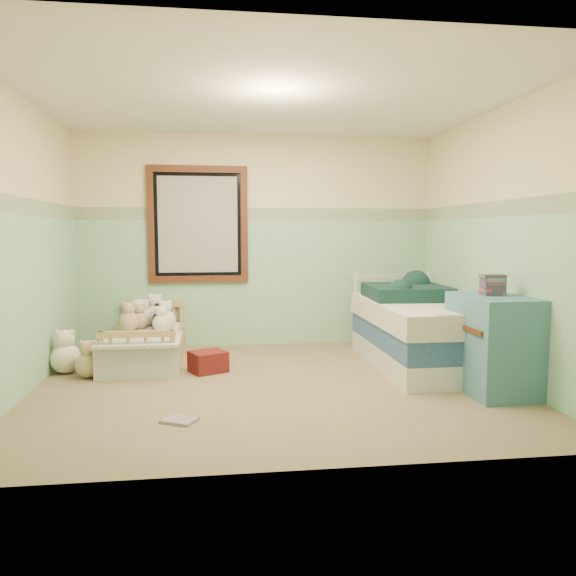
{
  "coord_description": "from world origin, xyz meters",
  "views": [
    {
      "loc": [
        -0.5,
        -4.79,
        1.35
      ],
      "look_at": [
        0.18,
        0.35,
        0.83
      ],
      "focal_mm": 34.31,
      "sensor_mm": 36.0,
      "label": 1
    }
  ],
  "objects": [
    {
      "name": "patchwork_quilt",
      "position": [
        -1.23,
        0.61,
        0.32
      ],
      "size": [
        0.77,
        0.71,
        0.03
      ],
      "primitive_type": "cube",
      "color": "#789EB3",
      "rests_on": "toddler_mattress"
    },
    {
      "name": "extra_plush_3",
      "position": [
        -1.05,
        1.23,
        0.41
      ],
      "size": [
        0.22,
        0.22,
        0.22
      ],
      "primitive_type": "sphere",
      "color": "silver",
      "rests_on": "toddler_mattress"
    },
    {
      "name": "book_stack",
      "position": [
        1.83,
        -0.42,
        0.91
      ],
      "size": [
        0.19,
        0.15,
        0.18
      ],
      "primitive_type": "cube",
      "rotation": [
        0.0,
        0.0,
        -0.07
      ],
      "color": "#43312C",
      "rests_on": "dresser"
    },
    {
      "name": "extra_plush_5",
      "position": [
        -1.43,
        1.21,
        0.41
      ],
      "size": [
        0.21,
        0.21,
        0.21
      ],
      "primitive_type": "sphere",
      "color": "tan",
      "rests_on": "toddler_mattress"
    },
    {
      "name": "toddler_mattress",
      "position": [
        -1.23,
        1.05,
        0.24
      ],
      "size": [
        0.65,
        1.36,
        0.12
      ],
      "primitive_type": "cube",
      "color": "white",
      "rests_on": "toddler_bed_frame"
    },
    {
      "name": "dresser",
      "position": [
        1.83,
        -0.45,
        0.41
      ],
      "size": [
        0.52,
        0.83,
        0.83
      ],
      "primitive_type": "cube",
      "color": "teal",
      "rests_on": "floor"
    },
    {
      "name": "border_strip",
      "position": [
        0.0,
        1.79,
        1.57
      ],
      "size": [
        4.2,
        0.01,
        0.15
      ],
      "primitive_type": "cube",
      "color": "#3E6444",
      "rests_on": "wall_back"
    },
    {
      "name": "extra_plush_4",
      "position": [
        -1.08,
        1.14,
        0.4
      ],
      "size": [
        0.19,
        0.19,
        0.19
      ],
      "primitive_type": "sphere",
      "color": "#F3E9CA",
      "rests_on": "toddler_mattress"
    },
    {
      "name": "plush_floor_cream",
      "position": [
        -1.95,
        0.66,
        0.14
      ],
      "size": [
        0.29,
        0.29,
        0.29
      ],
      "primitive_type": "sphere",
      "color": "#F3E9CA",
      "rests_on": "floor"
    },
    {
      "name": "toddler_bed_frame",
      "position": [
        -1.23,
        1.05,
        0.09
      ],
      "size": [
        0.71,
        1.42,
        0.18
      ],
      "primitive_type": "cube",
      "color": "#B17F4F",
      "rests_on": "floor"
    },
    {
      "name": "wall_right",
      "position": [
        2.1,
        0.0,
        1.25
      ],
      "size": [
        0.04,
        3.6,
        2.5
      ],
      "primitive_type": "cube",
      "color": "beige",
      "rests_on": "floor"
    },
    {
      "name": "extra_plush_2",
      "position": [
        -1.32,
        1.5,
        0.41
      ],
      "size": [
        0.21,
        0.21,
        0.21
      ],
      "primitive_type": "sphere",
      "color": "silver",
      "rests_on": "toddler_mattress"
    },
    {
      "name": "extra_plush_0",
      "position": [
        -1.34,
        1.39,
        0.41
      ],
      "size": [
        0.22,
        0.22,
        0.22
      ],
      "primitive_type": "sphere",
      "color": "silver",
      "rests_on": "toddler_mattress"
    },
    {
      "name": "floor_book",
      "position": [
        -0.77,
        -0.88,
        0.01
      ],
      "size": [
        0.29,
        0.27,
        0.02
      ],
      "primitive_type": "cube",
      "rotation": [
        0.0,
        0.0,
        -0.49
      ],
      "color": "gold",
      "rests_on": "floor"
    },
    {
      "name": "wall_front",
      "position": [
        0.0,
        -1.8,
        1.25
      ],
      "size": [
        4.2,
        0.04,
        2.5
      ],
      "primitive_type": "cube",
      "color": "beige",
      "rests_on": "floor"
    },
    {
      "name": "plush_floor_tan",
      "position": [
        -1.69,
        0.46,
        0.12
      ],
      "size": [
        0.24,
        0.24,
        0.24
      ],
      "primitive_type": "sphere",
      "color": "tan",
      "rests_on": "floor"
    },
    {
      "name": "window_blinds",
      "position": [
        -0.7,
        1.77,
        1.45
      ],
      "size": [
        0.92,
        0.01,
        1.12
      ],
      "primitive_type": "cube",
      "color": "#B9B9B2",
      "rests_on": "window_frame"
    },
    {
      "name": "red_pillow",
      "position": [
        -0.58,
        0.53,
        0.1
      ],
      "size": [
        0.41,
        0.39,
        0.2
      ],
      "primitive_type": "cube",
      "rotation": [
        0.0,
        0.0,
        0.44
      ],
      "color": "maroon",
      "rests_on": "floor"
    },
    {
      "name": "ceiling",
      "position": [
        0.0,
        0.0,
        2.51
      ],
      "size": [
        4.2,
        3.6,
        0.02
      ],
      "primitive_type": "cube",
      "color": "silver",
      "rests_on": "wall_back"
    },
    {
      "name": "floor",
      "position": [
        0.0,
        0.0,
        -0.01
      ],
      "size": [
        4.2,
        3.6,
        0.02
      ],
      "primitive_type": "cube",
      "color": "olive",
      "rests_on": "ground"
    },
    {
      "name": "plush_bed_brown",
      "position": [
        -1.38,
        1.55,
        0.39
      ],
      "size": [
        0.18,
        0.18,
        0.18
      ],
      "primitive_type": "sphere",
      "color": "brown",
      "rests_on": "toddler_mattress"
    },
    {
      "name": "twin_bed_frame",
      "position": [
        1.55,
        0.49,
        0.11
      ],
      "size": [
        0.93,
        1.87,
        0.22
      ],
      "primitive_type": "cube",
      "color": "silver",
      "rests_on": "floor"
    },
    {
      "name": "plush_bed_tan",
      "position": [
        -1.33,
        1.33,
        0.4
      ],
      "size": [
        0.19,
        0.19,
        0.19
      ],
      "primitive_type": "sphere",
      "color": "tan",
      "rests_on": "toddler_mattress"
    },
    {
      "name": "plush_bed_white",
      "position": [
        -1.18,
        1.55,
        0.43
      ],
      "size": [
        0.25,
        0.25,
        0.25
      ],
      "primitive_type": "sphere",
      "color": "silver",
      "rests_on": "toddler_mattress"
    },
    {
      "name": "wall_back",
      "position": [
        0.0,
        1.8,
        1.25
      ],
      "size": [
        4.2,
        0.04,
        2.5
      ],
      "primitive_type": "cube",
      "color": "beige",
      "rests_on": "floor"
    },
    {
      "name": "teal_blanket",
      "position": [
        1.5,
        0.79,
        0.73
      ],
      "size": [
        0.83,
        0.88,
        0.14
      ],
      "primitive_type": "cube",
      "rotation": [
        0.0,
        0.0,
        -0.05
      ],
      "color": "#0C2F2B",
      "rests_on": "twin_mattress"
    },
    {
      "name": "plush_bed_dark",
      "position": [
        -1.1,
        1.33,
        0.4
      ],
      "size": [
        0.19,
        0.19,
        0.19
      ],
      "primitive_type": "sphere",
      "color": "black",
      "rests_on": "toddler_mattress"
    },
    {
      "name": "twin_boxspring",
      "position": [
        1.55,
        0.49,
        0.33
      ],
      "size": [
        0.93,
        1.87,
        0.22
      ],
      "primitive_type": "cube",
      "color": "navy",
      "rests_on": "twin_bed_frame"
    },
    {
      "name": "window_frame",
      "position": [
        -0.7,
        1.76,
        1.45
      ],
      "size": [
        1.16,
        0.06,
        1.36
      ],
      "primitive_type": "cube",
      "color": "#431F0E",
      "rests_on": "wall_back"
    },
    {
      "name": "wall_left",
      "position": [
        -2.1,
        0.0,
        1.25
      ],
      "size": [
        0.04,
        3.6,
        2.5
      ],
      "primitive_type": "cube",
      "color": "beige",
      "rests_on": "floor"
    },
    {
      "name": "twin_mattress",
      "position": [
        1.55,
        0.49,
        0.55
      ],
      "size": [
        0.97,
        1.91,
        0.22
      ],
      "primitive_type": "cube",
      "color": "beige",
      "rests_on": "twin_boxspring"
    },
    {
      "name": "wainscot_mint",
      "position": [
        0.0,
        1.79,
        0.75
      ],
      "size": [
        4.2,
        0.01,
        1.5
      ],
      "primitive_type": "cube",
      "color": "#98C7A2",
      "rests_on": "floor"
    },
    {
      "name": "extra_plush_1",
      "position": [
        -1.31,
        1.48,
        0.4
      ],
      "size": [
        0.2,
        0.2,
        0.2
      ],
      "primitive_type": "sphere",
      "color": "#F3E9CA",
      "rests_on": "toddler_mattress"
    }
  ]
}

